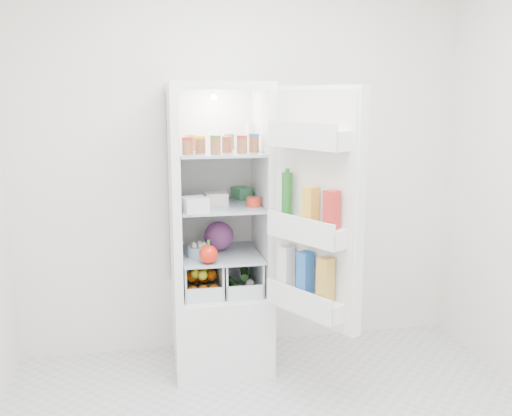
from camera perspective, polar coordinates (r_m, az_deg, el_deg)
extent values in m
cube|color=white|center=(3.83, -1.33, 4.88)|extent=(3.00, 0.02, 2.60)
cube|color=white|center=(3.79, -3.55, -11.69)|extent=(0.60, 0.60, 0.50)
cube|color=white|center=(3.49, -3.86, 12.06)|extent=(0.60, 0.60, 0.05)
cube|color=white|center=(3.81, -4.25, 2.16)|extent=(0.60, 0.05, 1.25)
cube|color=white|center=(3.52, -8.17, 1.32)|extent=(0.05, 0.60, 1.25)
cube|color=white|center=(3.58, 0.64, 1.62)|extent=(0.05, 0.60, 1.25)
cube|color=white|center=(3.78, -4.19, 2.09)|extent=(0.50, 0.01, 1.25)
sphere|color=white|center=(3.70, -4.26, 11.00)|extent=(0.05, 0.05, 0.05)
cube|color=#A1AEBC|center=(3.60, -3.60, -4.64)|extent=(0.49, 0.53, 0.01)
cube|color=#A1AEBC|center=(3.53, -3.66, 0.21)|extent=(0.49, 0.53, 0.02)
cube|color=#A1AEBC|center=(3.48, -3.73, 5.55)|extent=(0.49, 0.53, 0.02)
cylinder|color=#B21919|center=(3.32, -6.88, 6.09)|extent=(0.06, 0.06, 0.08)
cylinder|color=gold|center=(3.38, -5.58, 6.20)|extent=(0.06, 0.06, 0.08)
cylinder|color=#267226|center=(3.31, -4.07, 6.12)|extent=(0.06, 0.06, 0.08)
cylinder|color=brown|center=(3.42, -2.93, 6.30)|extent=(0.06, 0.06, 0.08)
cylinder|color=#B21919|center=(3.36, -1.40, 6.22)|extent=(0.06, 0.06, 0.08)
cylinder|color=#194C8C|center=(3.42, -0.21, 6.32)|extent=(0.06, 0.06, 0.08)
cylinder|color=#BF8C19|center=(3.55, -6.51, 6.43)|extent=(0.06, 0.06, 0.08)
cylinder|color=#4C4C4C|center=(3.60, -2.70, 6.55)|extent=(0.06, 0.06, 0.08)
cylinder|color=white|center=(3.65, -0.68, 7.22)|extent=(0.06, 0.06, 0.16)
cube|color=silver|center=(3.31, -6.16, 0.34)|extent=(0.17, 0.17, 0.09)
cube|color=beige|center=(3.51, -4.03, 0.93)|extent=(0.14, 0.14, 0.08)
cylinder|color=red|center=(3.45, -0.24, 0.60)|extent=(0.11, 0.11, 0.06)
cube|color=silver|center=(3.59, -5.31, 0.82)|extent=(0.17, 0.14, 0.04)
cube|color=#419058|center=(3.73, -1.44, 1.52)|extent=(0.13, 0.15, 0.07)
sphere|color=#511C51|center=(3.64, -3.73, -2.83)|extent=(0.19, 0.19, 0.19)
sphere|color=red|center=(3.37, -4.76, -4.63)|extent=(0.11, 0.11, 0.11)
cylinder|color=#85B2C6|center=(3.52, -5.75, -4.37)|extent=(0.18, 0.18, 0.06)
sphere|color=#FA600D|center=(3.53, -6.36, -8.27)|extent=(0.07, 0.07, 0.07)
sphere|color=#FA600D|center=(3.53, -5.30, -8.22)|extent=(0.07, 0.07, 0.07)
sphere|color=#FA600D|center=(3.54, -4.24, -8.17)|extent=(0.07, 0.07, 0.07)
sphere|color=#FA600D|center=(3.62, -6.53, -6.82)|extent=(0.07, 0.07, 0.07)
sphere|color=#FA600D|center=(3.63, -5.50, -6.78)|extent=(0.07, 0.07, 0.07)
sphere|color=#FA600D|center=(3.63, -4.48, -6.73)|extent=(0.07, 0.07, 0.07)
sphere|color=#FA600D|center=(3.76, -6.12, -7.04)|extent=(0.07, 0.07, 0.07)
sphere|color=#FA600D|center=(3.76, -5.05, -6.99)|extent=(0.07, 0.07, 0.07)
sphere|color=yellow|center=(3.56, -6.07, -6.56)|extent=(0.06, 0.06, 0.06)
sphere|color=yellow|center=(3.67, -5.12, -6.00)|extent=(0.06, 0.06, 0.06)
sphere|color=yellow|center=(3.52, -5.36, -6.73)|extent=(0.06, 0.06, 0.06)
cylinder|color=#1F4818|center=(3.67, -2.27, -7.58)|extent=(0.09, 0.21, 0.05)
cylinder|color=#1F4818|center=(3.71, -1.16, -6.53)|extent=(0.08, 0.21, 0.05)
sphere|color=white|center=(3.56, -1.33, -8.16)|extent=(0.05, 0.05, 0.05)
sphere|color=white|center=(3.58, -0.59, -7.55)|extent=(0.05, 0.05, 0.05)
cube|color=white|center=(3.11, 6.23, 0.08)|extent=(0.34, 0.55, 1.30)
cube|color=white|center=(3.08, 5.78, 0.00)|extent=(0.28, 0.49, 1.26)
cube|color=white|center=(3.00, 5.25, 6.92)|extent=(0.34, 0.49, 0.10)
cube|color=white|center=(3.08, 5.08, -2.40)|extent=(0.34, 0.49, 0.10)
cube|color=white|center=(3.19, 4.96, -9.40)|extent=(0.34, 0.49, 0.10)
sphere|color=#AC7F4D|center=(2.91, 6.89, 7.94)|extent=(0.05, 0.05, 0.05)
sphere|color=#AC7F4D|center=(2.96, 5.75, 8.02)|extent=(0.05, 0.05, 0.05)
sphere|color=#AC7F4D|center=(3.02, 4.65, 8.10)|extent=(0.05, 0.05, 0.05)
sphere|color=#AC7F4D|center=(3.08, 3.59, 8.17)|extent=(0.05, 0.05, 0.05)
sphere|color=#AC7F4D|center=(3.14, 2.58, 8.24)|extent=(0.05, 0.05, 0.05)
cylinder|color=#1A5C1C|center=(3.14, 3.13, 1.26)|extent=(0.06, 0.06, 0.26)
cube|color=yellow|center=(3.02, 5.46, 0.24)|extent=(0.09, 0.09, 0.20)
cube|color=red|center=(2.92, 7.56, -0.19)|extent=(0.09, 0.09, 0.20)
cube|color=white|center=(3.24, 3.06, -5.90)|extent=(0.10, 0.10, 0.24)
cube|color=blue|center=(3.13, 4.94, -6.51)|extent=(0.10, 0.10, 0.24)
cube|color=gold|center=(3.04, 6.95, -7.15)|extent=(0.10, 0.10, 0.24)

